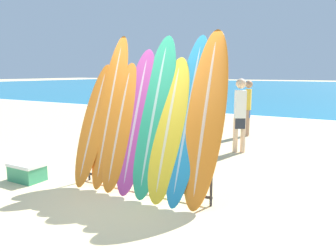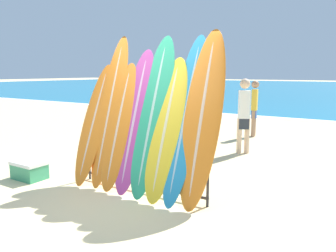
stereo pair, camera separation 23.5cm
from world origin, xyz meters
TOP-DOWN VIEW (x-y plane):
  - ground_plane at (0.00, 0.00)m, footprint 160.00×160.00m
  - ocean_water at (0.00, 39.70)m, footprint 120.00×60.00m
  - surfboard_rack at (0.07, 0.49)m, footprint 2.37×0.04m
  - surfboard_slot_0 at (-0.96, 0.50)m, footprint 0.51×0.91m
  - surfboard_slot_1 at (-0.64, 0.58)m, footprint 0.50×0.89m
  - surfboard_slot_2 at (-0.38, 0.49)m, footprint 0.54×0.80m
  - surfboard_slot_3 at (-0.09, 0.54)m, footprint 0.57×0.86m
  - surfboard_slot_4 at (0.24, 0.57)m, footprint 0.58×0.97m
  - surfboard_slot_5 at (0.53, 0.51)m, footprint 0.57×0.89m
  - surfboard_slot_6 at (0.81, 0.59)m, footprint 0.49×1.04m
  - surfboard_slot_7 at (1.10, 0.56)m, footprint 0.58×0.88m
  - person_near_water at (0.60, 3.81)m, footprint 0.30×0.27m
  - person_mid_beach at (0.18, 5.97)m, footprint 0.22×0.28m
  - cooler_box at (-2.03, -0.07)m, footprint 0.61×0.41m

SIDE VIEW (x-z plane):
  - ground_plane at x=0.00m, z-range 0.00..0.00m
  - ocean_water at x=0.00m, z-range 0.00..0.01m
  - cooler_box at x=-2.03m, z-range 0.00..0.33m
  - surfboard_rack at x=0.07m, z-range 0.04..0.98m
  - person_mid_beach at x=0.18m, z-range 0.08..1.74m
  - person_near_water at x=0.60m, z-range 0.08..1.85m
  - surfboard_slot_0 at x=-0.96m, z-range 0.00..2.06m
  - surfboard_slot_2 at x=-0.38m, z-range 0.00..2.08m
  - surfboard_slot_5 at x=0.53m, z-range 0.00..2.16m
  - surfboard_slot_3 at x=-0.09m, z-range 0.00..2.29m
  - surfboard_slot_6 at x=0.81m, z-range 0.00..2.49m
  - surfboard_slot_4 at x=0.24m, z-range 0.00..2.51m
  - surfboard_slot_1 at x=-0.64m, z-range 0.00..2.54m
  - surfboard_slot_7 at x=1.10m, z-range 0.00..2.55m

